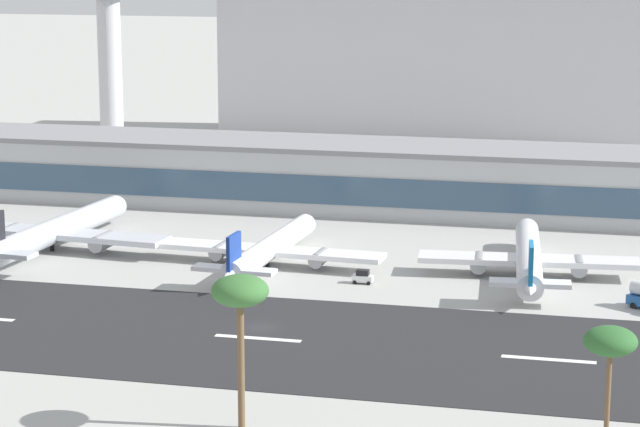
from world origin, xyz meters
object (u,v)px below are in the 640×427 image
Objects in this scene: airliner_blue_tail_gate_2 at (529,259)px; palm_tree_1 at (610,343)px; distant_hotel_block at (454,53)px; service_baggage_tug_0 at (363,277)px; control_tower at (109,45)px; terminal_building at (335,175)px; palm_tree_0 at (240,295)px; airliner_navy_tail_gate_1 at (268,250)px; airliner_black_tail_gate_0 at (52,232)px.

palm_tree_1 is (13.62, -68.07, 8.20)m from airliner_blue_tail_gate_2.
distant_hotel_block is 155.74m from service_baggage_tug_0.
airliner_blue_tail_gate_2 is at bearing -40.34° from control_tower.
terminal_building is 63.33m from airliner_blue_tail_gate_2.
distant_hotel_block reaches higher than control_tower.
palm_tree_0 is at bearing -89.30° from service_baggage_tug_0.
airliner_navy_tail_gate_1 is at bearing -94.02° from distant_hotel_block.
terminal_building is at bearing 36.45° from airliner_blue_tail_gate_2.
service_baggage_tug_0 is (-24.83, -9.46, -1.96)m from airliner_blue_tail_gate_2.
control_tower reaches higher than palm_tree_1.
airliner_blue_tail_gate_2 is 77.97m from palm_tree_0.
service_baggage_tug_0 is at bearing -87.42° from distant_hotel_block.
distant_hotel_block is at bearing 91.68° from palm_tree_0.
distant_hotel_block is 154.59m from airliner_black_tail_gate_0.
airliner_blue_tail_gate_2 is at bearing -82.71° from airliner_navy_tail_gate_1.
airliner_black_tail_gate_0 reaches higher than airliner_navy_tail_gate_1.
terminal_building is 121.37m from palm_tree_0.
control_tower is 201.41m from palm_tree_1.
distant_hotel_block is 148.91m from airliner_navy_tail_gate_1.
airliner_navy_tail_gate_1 is 42.19m from airliner_blue_tail_gate_2.
distant_hotel_block reaches higher than palm_tree_0.
distant_hotel_block reaches higher than airliner_blue_tail_gate_2.
service_baggage_tug_0 is at bearing 105.59° from airliner_blue_tail_gate_2.
airliner_black_tail_gate_0 is 1.15× the size of airliner_navy_tail_gate_1.
airliner_navy_tail_gate_1 is (-0.03, -49.80, -3.77)m from terminal_building.
palm_tree_0 is at bearing -173.20° from palm_tree_1.
airliner_blue_tail_gate_2 is (42.08, -47.19, -3.58)m from terminal_building.
control_tower reaches higher than terminal_building.
palm_tree_1 is at bearing -119.87° from airliner_black_tail_gate_0.
airliner_navy_tail_gate_1 is 86.38m from palm_tree_1.
terminal_building is 5.23× the size of airliner_navy_tail_gate_1.
airliner_blue_tail_gate_2 is at bearing -84.02° from airliner_black_tail_gate_0.
palm_tree_0 is (-0.56, -63.26, 14.07)m from service_baggage_tug_0.
distant_hotel_block is 2.73× the size of airliner_blue_tail_gate_2.
service_baggage_tug_0 is 64.81m from palm_tree_0.
airliner_blue_tail_gate_2 is (107.95, -91.67, -24.67)m from control_tower.
terminal_building is 4.91× the size of airliner_blue_tail_gate_2.
distant_hotel_block reaches higher than airliner_black_tail_gate_0.
airliner_navy_tail_gate_1 is 73.12m from palm_tree_0.
airliner_black_tail_gate_0 is at bearing -73.82° from control_tower.
distant_hotel_block is at bearing 102.05° from palm_tree_1.
distant_hotel_block is 217.75m from palm_tree_1.
distant_hotel_block is at bearing 93.78° from service_baggage_tug_0.
palm_tree_1 is (38.45, -58.61, 10.16)m from service_baggage_tug_0.
airliner_navy_tail_gate_1 is at bearing 159.57° from service_baggage_tug_0.
service_baggage_tug_0 is at bearing -107.89° from airliner_navy_tail_gate_1.
airliner_black_tail_gate_0 is at bearing 127.71° from palm_tree_0.
control_tower is 133.59m from service_baggage_tug_0.
airliner_blue_tail_gate_2 is 2.60× the size of palm_tree_0.
control_tower reaches higher than airliner_black_tail_gate_0.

